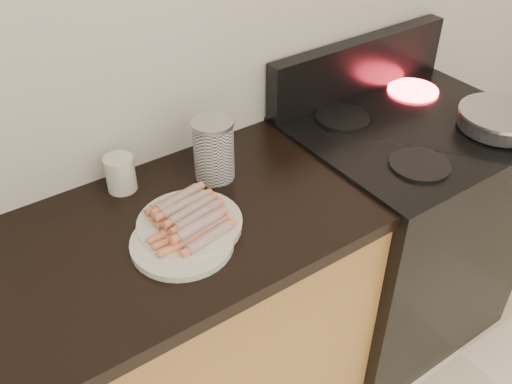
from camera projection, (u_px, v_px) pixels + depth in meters
wall_back at (141, 32)px, 1.49m from camera, size 4.00×0.04×2.60m
stove at (395, 230)px, 2.14m from camera, size 0.76×0.65×0.91m
stove_panel at (359, 66)px, 1.99m from camera, size 0.76×0.06×0.20m
burner_near_left at (420, 165)px, 1.68m from camera, size 0.18×0.18×0.01m
burner_near_right at (492, 130)px, 1.83m from camera, size 0.18×0.18×0.01m
burner_far_left at (342, 117)px, 1.90m from camera, size 0.18×0.18×0.01m
burner_far_right at (413, 90)px, 2.05m from camera, size 0.18×0.18×0.01m
frying_pan at (501, 120)px, 1.82m from camera, size 0.28×0.44×0.06m
main_plate at (190, 225)px, 1.47m from camera, size 0.32×0.32×0.02m
side_plate at (182, 243)px, 1.42m from camera, size 0.28×0.28×0.02m
hotdog_pile at (189, 216)px, 1.45m from camera, size 0.13×0.23×0.05m
plain_sausages at (182, 237)px, 1.40m from camera, size 0.14×0.08×0.02m
canister at (214, 150)px, 1.60m from camera, size 0.12×0.12×0.18m
mug at (120, 173)px, 1.58m from camera, size 0.11×0.11×0.10m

